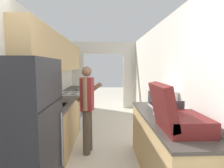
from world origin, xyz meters
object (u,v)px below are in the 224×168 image
range_oven (70,110)px  book_stack (162,114)px  person (87,107)px  refrigerator (21,138)px  suitcase (176,117)px  knife (77,90)px  microwave (162,99)px

range_oven → book_stack: size_ratio=4.21×
person → refrigerator: bearing=166.1°
range_oven → suitcase: suitcase is taller
suitcase → knife: 3.73m
range_oven → person: 1.58m
refrigerator → book_stack: (1.69, 0.56, 0.08)m
range_oven → person: size_ratio=0.65×
person → knife: person is taller
microwave → knife: bearing=128.1°
knife → book_stack: bearing=-96.5°
microwave → knife: size_ratio=1.81×
knife → suitcase: bearing=-101.3°
range_oven → person: person is taller
book_stack → refrigerator: bearing=-161.7°
refrigerator → microwave: (1.85, 1.07, 0.21)m
range_oven → book_stack: (1.73, -2.18, 0.47)m
refrigerator → person: refrigerator is taller
refrigerator → knife: size_ratio=5.83×
knife → microwave: bearing=-88.8°
range_oven → microwave: microwave is taller
book_stack → microwave: bearing=73.3°
person → microwave: 1.32m
range_oven → microwave: bearing=-41.6°
range_oven → suitcase: (1.69, -2.73, 0.60)m
suitcase → book_stack: (0.04, 0.55, -0.13)m
range_oven → suitcase: 3.27m
microwave → range_oven: bearing=138.4°
person → microwave: size_ratio=3.07×
person → range_oven: bearing=32.1°
person → suitcase: bearing=-131.2°
refrigerator → suitcase: refrigerator is taller
knife → refrigerator: bearing=-127.7°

